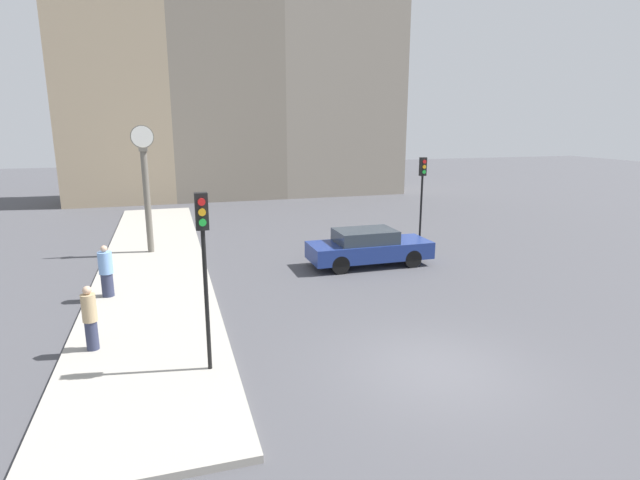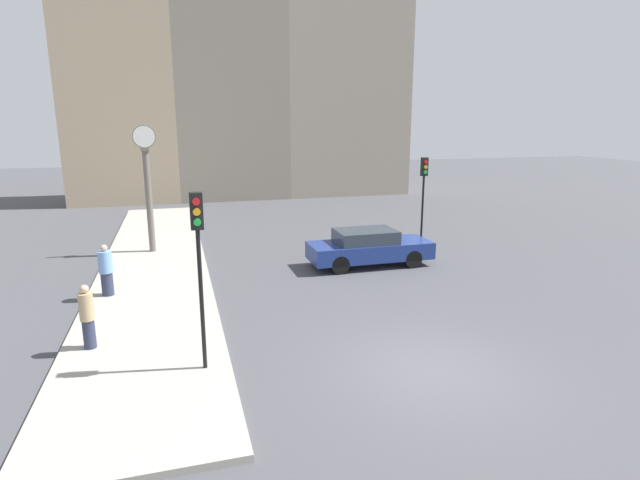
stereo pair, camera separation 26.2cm
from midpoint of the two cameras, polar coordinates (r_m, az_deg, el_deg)
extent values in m
plane|color=#47474C|center=(11.76, 13.26, -14.26)|extent=(120.00, 120.00, 0.00)
cube|color=#A39E93|center=(20.37, -18.00, -2.49)|extent=(3.81, 25.29, 0.15)
cube|color=tan|center=(37.65, -21.86, 16.24)|extent=(7.14, 5.00, 15.88)
cube|color=gray|center=(37.71, -10.05, 15.85)|extent=(7.70, 5.00, 14.45)
cube|color=gray|center=(39.60, 2.75, 16.24)|extent=(9.28, 5.00, 14.93)
cube|color=navy|center=(19.25, 6.10, -1.15)|extent=(4.69, 1.74, 0.64)
cube|color=#2D3842|center=(19.05, 5.62, 0.44)|extent=(2.25, 1.57, 0.49)
cylinder|color=black|center=(20.56, 9.04, -1.08)|extent=(0.68, 0.22, 0.68)
cylinder|color=black|center=(19.24, 10.95, -2.15)|extent=(0.68, 0.22, 0.68)
cylinder|color=black|center=(19.53, 1.28, -1.68)|extent=(0.68, 0.22, 0.68)
cylinder|color=black|center=(18.13, 2.73, -2.87)|extent=(0.68, 0.22, 0.68)
cylinder|color=black|center=(10.89, -12.71, -6.78)|extent=(0.09, 0.09, 3.09)
cube|color=black|center=(10.40, -13.24, 3.24)|extent=(0.26, 0.20, 0.76)
cylinder|color=red|center=(10.25, -13.26, 4.28)|extent=(0.15, 0.04, 0.15)
cylinder|color=orange|center=(10.29, -13.20, 3.13)|extent=(0.15, 0.04, 0.15)
cylinder|color=green|center=(10.32, -13.14, 1.99)|extent=(0.15, 0.04, 0.15)
cylinder|color=black|center=(21.59, 11.94, 2.92)|extent=(0.09, 0.09, 3.22)
cube|color=black|center=(21.33, 12.19, 8.19)|extent=(0.26, 0.20, 0.76)
cylinder|color=red|center=(21.21, 12.37, 8.72)|extent=(0.15, 0.04, 0.15)
cylinder|color=orange|center=(21.23, 12.34, 8.16)|extent=(0.15, 0.04, 0.15)
cylinder|color=green|center=(21.25, 12.32, 7.60)|extent=(0.15, 0.04, 0.15)
cylinder|color=#666056|center=(21.55, -18.61, 4.12)|extent=(0.25, 0.25, 4.12)
cube|color=#666056|center=(21.35, -19.04, 9.78)|extent=(0.33, 0.33, 0.15)
cylinder|color=#666056|center=(21.33, -19.14, 11.10)|extent=(0.90, 0.04, 0.90)
cylinder|color=white|center=(21.33, -19.14, 11.10)|extent=(0.83, 0.06, 0.83)
cylinder|color=#2D334C|center=(13.13, -24.34, -9.74)|extent=(0.28, 0.28, 0.71)
cylinder|color=tan|center=(12.89, -24.63, -6.94)|extent=(0.33, 0.33, 0.66)
sphere|color=tan|center=(12.76, -24.82, -5.12)|extent=(0.20, 0.20, 0.20)
cylinder|color=#2D334C|center=(16.78, -22.71, -4.64)|extent=(0.35, 0.35, 0.73)
cylinder|color=#729ED8|center=(16.59, -22.93, -2.32)|extent=(0.42, 0.42, 0.68)
sphere|color=tan|center=(16.48, -23.06, -0.84)|extent=(0.20, 0.20, 0.20)
camera|label=1|loc=(0.13, -89.59, 0.10)|focal=28.00mm
camera|label=2|loc=(0.13, 90.41, -0.10)|focal=28.00mm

